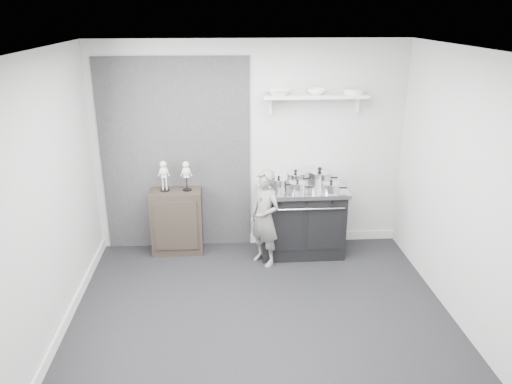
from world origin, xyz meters
TOP-DOWN VIEW (x-y plane):
  - ground at (0.00, 0.00)m, footprint 4.00×4.00m
  - room_shell at (-0.09, 0.15)m, footprint 4.02×3.62m
  - wall_shelf at (0.80, 1.68)m, footprint 1.30×0.26m
  - stove at (0.64, 1.48)m, footprint 1.12×0.70m
  - side_cabinet at (-0.97, 1.61)m, footprint 0.65×0.38m
  - child at (0.14, 1.19)m, footprint 0.51×0.53m
  - pot_front_left at (0.33, 1.40)m, footprint 0.29×0.21m
  - pot_back_left at (0.57, 1.61)m, footprint 0.33×0.25m
  - pot_back_right at (0.89, 1.61)m, footprint 0.39×0.31m
  - pot_front_right at (0.97, 1.28)m, footprint 0.31×0.22m
  - pot_front_center at (0.56, 1.34)m, footprint 0.29×0.21m
  - skeleton_full at (-1.10, 1.61)m, footprint 0.13×0.08m
  - skeleton_torso at (-0.82, 1.61)m, footprint 0.12×0.08m
  - bowl_large at (0.34, 1.67)m, footprint 0.29×0.29m
  - bowl_small at (0.81, 1.67)m, footprint 0.22×0.22m
  - plate_stack at (1.28, 1.67)m, footprint 0.25×0.25m

SIDE VIEW (x-z plane):
  - ground at x=0.00m, z-range 0.00..0.00m
  - side_cabinet at x=-0.97m, z-range 0.00..0.85m
  - stove at x=0.64m, z-range 0.00..0.90m
  - child at x=0.14m, z-range 0.00..1.23m
  - pot_front_center at x=0.56m, z-range 0.88..1.04m
  - pot_front_right at x=0.97m, z-range 0.88..1.04m
  - pot_front_left at x=0.33m, z-range 0.88..1.07m
  - pot_back_left at x=0.57m, z-range 0.88..1.08m
  - pot_back_right at x=0.89m, z-range 0.87..1.10m
  - skeleton_torso at x=-0.82m, z-range 0.85..1.29m
  - skeleton_full at x=-1.10m, z-range 0.85..1.31m
  - room_shell at x=-0.09m, z-range 0.28..2.99m
  - wall_shelf at x=0.80m, z-range 1.89..2.13m
  - plate_stack at x=1.28m, z-range 2.04..2.10m
  - bowl_small at x=0.81m, z-range 2.04..2.11m
  - bowl_large at x=0.34m, z-range 2.04..2.11m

